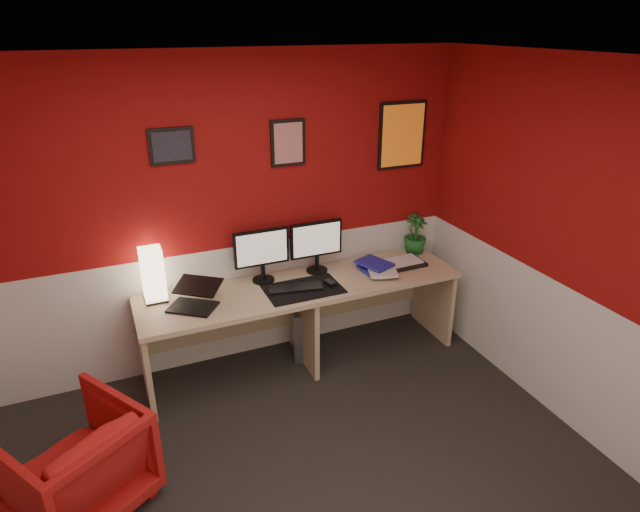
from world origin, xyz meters
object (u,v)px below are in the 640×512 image
(potted_plant, at_px, (415,234))
(armchair, at_px, (75,463))
(monitor_right, at_px, (317,239))
(zen_tray, at_px, (403,263))
(desk, at_px, (304,324))
(shoji_lamp, at_px, (153,276))
(pc_tower, at_px, (303,327))
(laptop, at_px, (191,295))
(monitor_left, at_px, (262,248))

(potted_plant, height_order, armchair, potted_plant)
(monitor_right, distance_m, zen_tray, 0.80)
(desk, distance_m, shoji_lamp, 1.26)
(pc_tower, bearing_deg, monitor_right, 20.18)
(potted_plant, bearing_deg, desk, -169.92)
(shoji_lamp, xyz_separation_m, pc_tower, (1.18, -0.02, -0.70))
(desk, height_order, pc_tower, desk)
(shoji_lamp, distance_m, monitor_right, 1.32)
(desk, height_order, zen_tray, zen_tray)
(laptop, xyz_separation_m, potted_plant, (2.05, 0.25, 0.07))
(zen_tray, relative_size, potted_plant, 0.97)
(laptop, relative_size, zen_tray, 0.94)
(monitor_right, relative_size, pc_tower, 1.29)
(monitor_right, xyz_separation_m, potted_plant, (0.96, 0.02, -0.11))
(pc_tower, bearing_deg, armchair, -136.29)
(zen_tray, bearing_deg, shoji_lamp, 175.18)
(potted_plant, bearing_deg, shoji_lamp, -179.60)
(potted_plant, bearing_deg, zen_tray, -140.69)
(monitor_left, xyz_separation_m, armchair, (-1.49, -1.06, -0.70))
(desk, distance_m, monitor_right, 0.71)
(potted_plant, bearing_deg, monitor_left, -179.39)
(zen_tray, bearing_deg, desk, -178.86)
(desk, relative_size, armchair, 3.65)
(shoji_lamp, relative_size, monitor_left, 0.69)
(shoji_lamp, relative_size, laptop, 1.21)
(laptop, height_order, potted_plant, potted_plant)
(shoji_lamp, xyz_separation_m, armchair, (-0.65, -1.06, -0.61))
(shoji_lamp, height_order, pc_tower, shoji_lamp)
(laptop, relative_size, monitor_left, 0.57)
(shoji_lamp, relative_size, pc_tower, 0.89)
(monitor_right, xyz_separation_m, zen_tray, (0.73, -0.17, -0.28))
(armchair, bearing_deg, monitor_right, 175.97)
(monitor_left, xyz_separation_m, potted_plant, (1.44, 0.02, -0.11))
(monitor_right, relative_size, zen_tray, 1.66)
(monitor_right, bearing_deg, shoji_lamp, 180.00)
(zen_tray, distance_m, armchair, 2.87)
(laptop, distance_m, zen_tray, 1.83)
(potted_plant, xyz_separation_m, armchair, (-2.93, -1.07, -0.59))
(shoji_lamp, relative_size, armchair, 0.56)
(desk, relative_size, monitor_left, 4.48)
(zen_tray, relative_size, pc_tower, 0.78)
(shoji_lamp, bearing_deg, potted_plant, 0.40)
(shoji_lamp, distance_m, potted_plant, 2.28)
(potted_plant, relative_size, armchair, 0.51)
(laptop, relative_size, armchair, 0.46)
(monitor_left, relative_size, potted_plant, 1.60)
(monitor_right, bearing_deg, potted_plant, 0.94)
(shoji_lamp, height_order, zen_tray, shoji_lamp)
(monitor_left, distance_m, zen_tray, 1.25)
(monitor_left, distance_m, potted_plant, 1.44)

